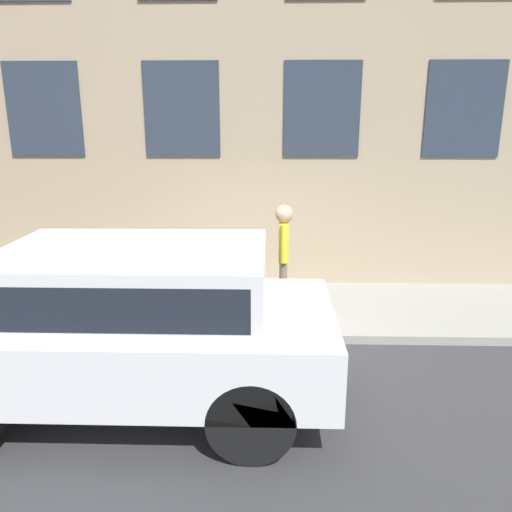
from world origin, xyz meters
TOP-DOWN VIEW (x-y plane):
  - ground_plane at (0.00, 0.00)m, footprint 80.00×80.00m
  - sidewalk at (1.18, 0.00)m, footprint 2.37×60.00m
  - fire_hydrant at (0.43, 0.29)m, footprint 0.30×0.42m
  - person at (0.90, -0.54)m, footprint 0.41×0.27m
  - parked_truck_white_near at (-1.56, 1.14)m, footprint 2.07×4.36m

SIDE VIEW (x-z plane):
  - ground_plane at x=0.00m, z-range 0.00..0.00m
  - sidewalk at x=1.18m, z-range 0.00..0.13m
  - fire_hydrant at x=0.43m, z-range 0.14..0.95m
  - parked_truck_white_near at x=-1.56m, z-range 0.15..1.92m
  - person at x=0.90m, z-range 0.30..1.99m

